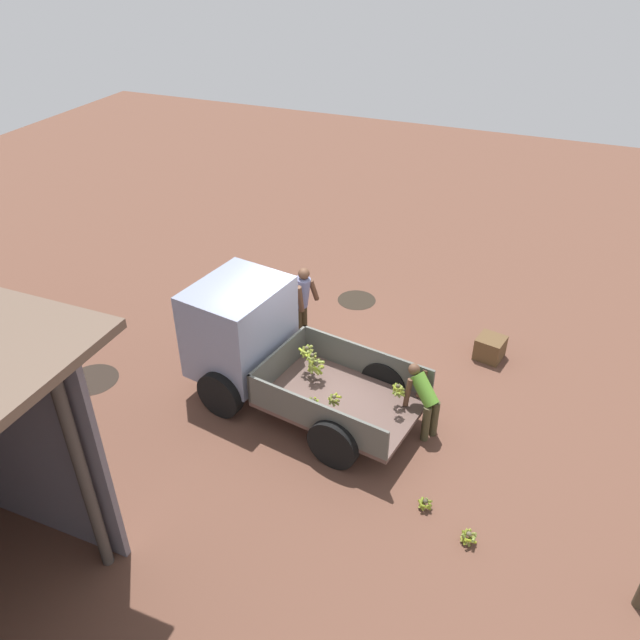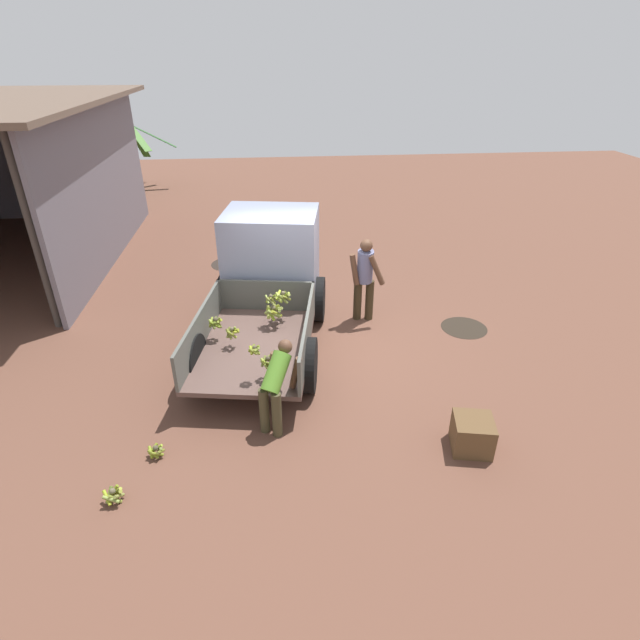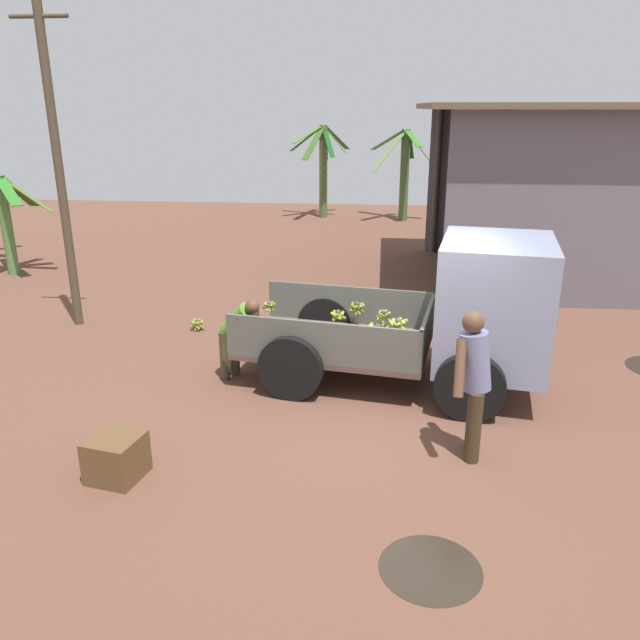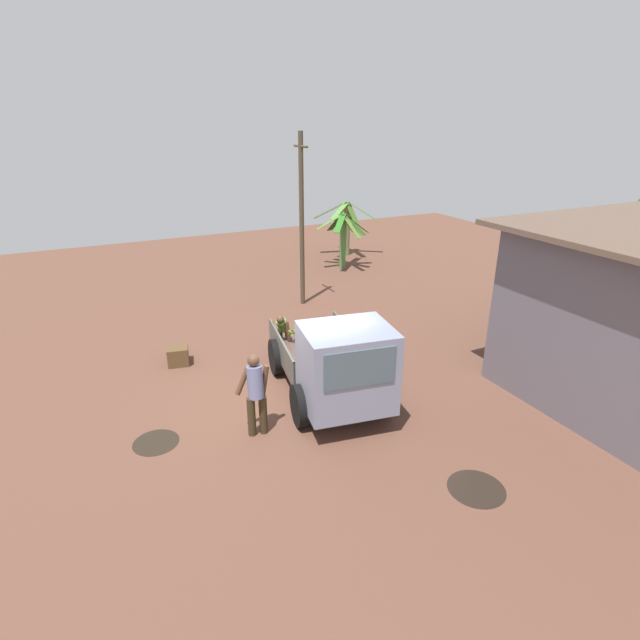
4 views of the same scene
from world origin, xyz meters
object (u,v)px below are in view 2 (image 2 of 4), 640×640
Objects in this scene: person_worker_loading at (276,383)px; banana_bunch_on_ground_0 at (156,451)px; cargo_truck at (269,271)px; person_foreground_visitor at (365,276)px; wooden_crate_0 at (472,434)px; banana_bunch_on_ground_1 at (113,495)px.

person_worker_loading is 1.84m from banana_bunch_on_ground_0.
cargo_truck is 1.85m from person_foreground_visitor.
person_foreground_visitor is at bearing -44.25° from banana_bunch_on_ground_0.
person_worker_loading reaches higher than wooden_crate_0.
banana_bunch_on_ground_0 is at bearing -26.68° from banana_bunch_on_ground_1.
person_foreground_visitor is 3.55m from person_worker_loading.
person_worker_loading is (-3.14, -0.04, -0.37)m from cargo_truck.
banana_bunch_on_ground_0 is (-3.64, 1.61, -1.01)m from cargo_truck.
cargo_truck is at bearing -85.90° from person_foreground_visitor.
wooden_crate_0 is (0.47, -4.65, 0.12)m from banana_bunch_on_ground_1.
person_foreground_visitor reaches higher than banana_bunch_on_ground_1.
banana_bunch_on_ground_0 is (-3.55, 3.46, -0.85)m from person_foreground_visitor.
banana_bunch_on_ground_1 is at bearing 164.98° from cargo_truck.
person_foreground_visitor is 3.29× the size of wooden_crate_0.
cargo_truck is 8.49× the size of wooden_crate_0.
banana_bunch_on_ground_0 is 4.30m from wooden_crate_0.
cargo_truck reaches higher than banana_bunch_on_ground_1.
banana_bunch_on_ground_1 is (-4.37, 1.98, -1.00)m from cargo_truck.
wooden_crate_0 is at bearing -93.41° from banana_bunch_on_ground_0.
cargo_truck is 3.48× the size of person_worker_loading.
wooden_crate_0 is (-3.80, -0.83, -0.72)m from person_foreground_visitor.
person_foreground_visitor is (-0.09, -1.84, -0.16)m from cargo_truck.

